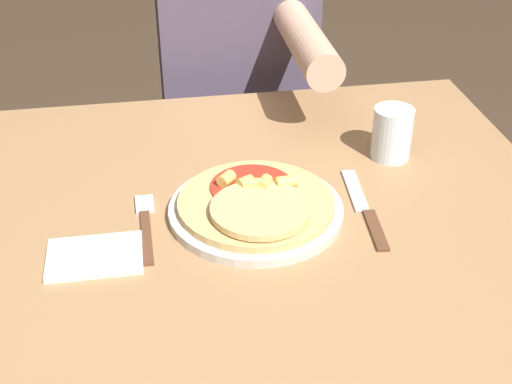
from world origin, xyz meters
The scene contains 8 objects.
dining_table centered at (0.00, 0.00, 0.62)m, with size 0.96×0.96×0.73m.
plate centered at (-0.01, 0.05, 0.74)m, with size 0.27×0.27×0.01m.
pizza centered at (-0.01, 0.05, 0.75)m, with size 0.24×0.24×0.04m.
fork centered at (-0.17, 0.05, 0.73)m, with size 0.03×0.18×0.00m.
knife centered at (0.16, 0.03, 0.73)m, with size 0.03×0.22×0.00m.
drinking_glass centered at (0.25, 0.19, 0.77)m, with size 0.07×0.07×0.09m.
napkin centered at (-0.24, -0.02, 0.73)m, with size 0.13×0.09×0.01m.
person_diner centered at (0.05, 0.67, 0.69)m, with size 0.34×0.52×1.18m.
Camera 1 is at (-0.15, -0.83, 1.34)m, focal length 50.00 mm.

